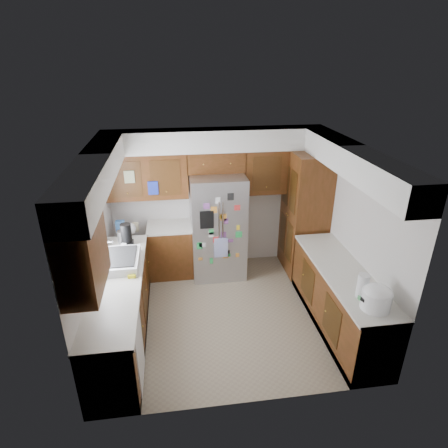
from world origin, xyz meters
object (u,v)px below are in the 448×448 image
(fridge, at_px, (218,226))
(pantry, at_px, (305,213))
(rice_cooker, at_px, (377,297))
(paper_towel, at_px, (363,286))

(fridge, bearing_deg, pantry, -2.06)
(rice_cooker, bearing_deg, fridge, 120.89)
(rice_cooker, height_order, paper_towel, paper_towel)
(paper_towel, bearing_deg, pantry, 88.69)
(fridge, relative_size, paper_towel, 5.93)
(pantry, xyz_separation_m, rice_cooker, (-0.00, -2.45, -0.00))
(rice_cooker, bearing_deg, paper_towel, 102.12)
(pantry, bearing_deg, fridge, 177.94)
(fridge, height_order, rice_cooker, fridge)
(pantry, distance_m, paper_towel, 2.22)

